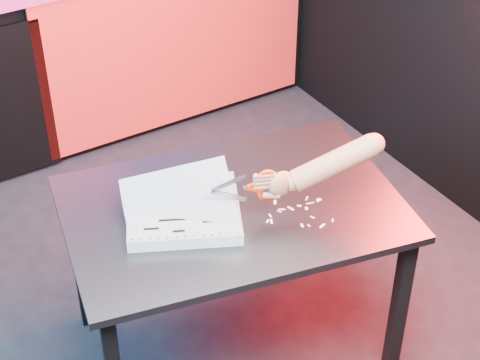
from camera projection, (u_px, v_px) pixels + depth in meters
room at (201, 43)px, 2.64m from camera, size 3.01×3.01×2.71m
work_table at (233, 224)px, 2.96m from camera, size 1.35×1.04×0.75m
printout_stack at (184, 216)px, 2.82m from camera, size 0.48×0.43×0.21m
scissors at (262, 186)px, 2.76m from camera, size 0.22×0.09×0.13m
hand_forearm at (325, 166)px, 2.76m from camera, size 0.42×0.21×0.22m
paper_clippings at (298, 211)px, 2.88m from camera, size 0.25×0.22×0.00m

